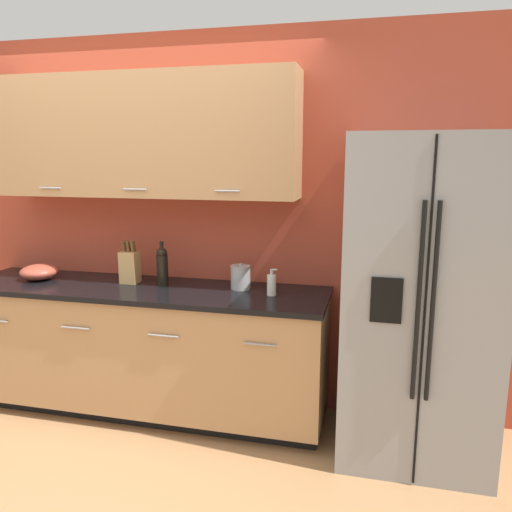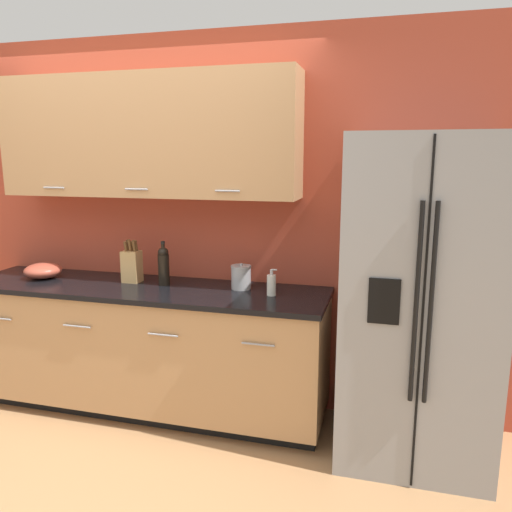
% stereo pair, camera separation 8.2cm
% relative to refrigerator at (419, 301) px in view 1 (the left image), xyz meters
% --- Properties ---
extents(ground_plane, '(14.00, 14.00, 0.00)m').
position_rel_refrigerator_xyz_m(ground_plane, '(-1.88, -0.86, -0.95)').
color(ground_plane, '#B27F51').
extents(wall_back, '(10.00, 0.39, 2.60)m').
position_rel_refrigerator_xyz_m(wall_back, '(-1.86, 0.35, 0.53)').
color(wall_back, '#AD422D').
rests_on(wall_back, ground_plane).
extents(counter_unit, '(2.55, 0.64, 0.91)m').
position_rel_refrigerator_xyz_m(counter_unit, '(-1.80, 0.06, -0.49)').
color(counter_unit, black).
rests_on(counter_unit, ground_plane).
extents(refrigerator, '(0.86, 0.77, 1.90)m').
position_rel_refrigerator_xyz_m(refrigerator, '(0.00, 0.00, 0.00)').
color(refrigerator, gray).
rests_on(refrigerator, ground_plane).
extents(knife_block, '(0.12, 0.10, 0.31)m').
position_rel_refrigerator_xyz_m(knife_block, '(-1.91, 0.14, 0.07)').
color(knife_block, tan).
rests_on(knife_block, counter_unit).
extents(wine_bottle, '(0.08, 0.08, 0.30)m').
position_rel_refrigerator_xyz_m(wine_bottle, '(-1.66, 0.13, 0.10)').
color(wine_bottle, black).
rests_on(wine_bottle, counter_unit).
extents(soap_dispenser, '(0.06, 0.06, 0.17)m').
position_rel_refrigerator_xyz_m(soap_dispenser, '(-0.89, 0.06, 0.03)').
color(soap_dispenser, silver).
rests_on(soap_dispenser, counter_unit).
extents(steel_canister, '(0.13, 0.13, 0.18)m').
position_rel_refrigerator_xyz_m(steel_canister, '(-1.12, 0.16, 0.04)').
color(steel_canister, '#A3A3A5').
rests_on(steel_canister, counter_unit).
extents(mixing_bowl, '(0.26, 0.26, 0.11)m').
position_rel_refrigerator_xyz_m(mixing_bowl, '(-2.60, 0.08, 0.01)').
color(mixing_bowl, '#B24C38').
rests_on(mixing_bowl, counter_unit).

